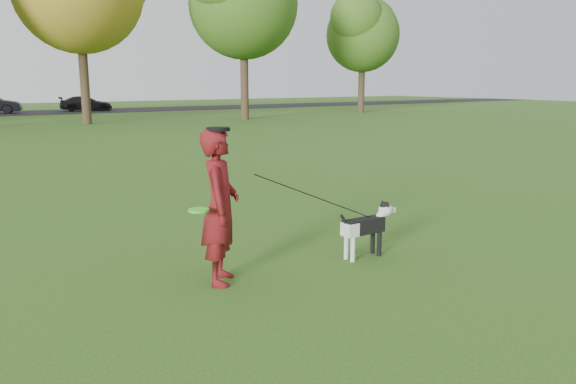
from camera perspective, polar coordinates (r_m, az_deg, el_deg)
ground at (r=6.86m, az=2.94°, el=-8.54°), size 120.00×120.00×0.00m
man at (r=6.47m, az=-6.92°, el=-1.52°), size 0.72×0.79×1.80m
dog at (r=7.54m, az=8.10°, el=-3.23°), size 0.97×0.19×0.74m
car_right at (r=46.58m, az=-19.85°, el=8.45°), size 4.10×2.23×1.13m
man_held_items at (r=7.02m, az=2.99°, el=-0.58°), size 2.66×0.40×1.32m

